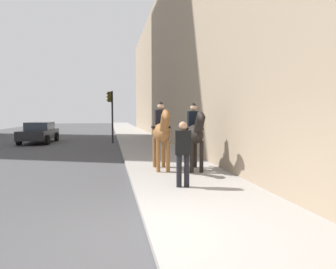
% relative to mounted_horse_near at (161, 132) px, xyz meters
% --- Properties ---
extents(sidewalk_slab, '(120.00, 3.23, 0.12)m').
position_rel_mounted_horse_near_xyz_m(sidewalk_slab, '(-5.15, -0.49, -1.36)').
color(sidewalk_slab, gray).
rests_on(sidewalk_slab, ground).
extents(mounted_horse_near, '(2.15, 0.61, 2.32)m').
position_rel_mounted_horse_near_xyz_m(mounted_horse_near, '(0.00, 0.00, 0.00)').
color(mounted_horse_near, brown).
rests_on(mounted_horse_near, sidewalk_slab).
extents(mounted_horse_far, '(2.15, 0.65, 2.28)m').
position_rel_mounted_horse_near_xyz_m(mounted_horse_far, '(-0.32, -1.06, -0.04)').
color(mounted_horse_far, black).
rests_on(mounted_horse_far, sidewalk_slab).
extents(pedestrian_greeting, '(0.32, 0.44, 1.70)m').
position_rel_mounted_horse_near_xyz_m(pedestrian_greeting, '(-2.44, -0.14, -0.33)').
color(pedestrian_greeting, black).
rests_on(pedestrian_greeting, sidewalk_slab).
extents(car_near_lane, '(4.46, 2.10, 1.44)m').
position_rel_mounted_horse_near_xyz_m(car_near_lane, '(11.88, 6.49, -0.67)').
color(car_near_lane, black).
rests_on(car_near_lane, ground).
extents(traffic_light_near_curb, '(0.20, 0.44, 3.57)m').
position_rel_mounted_horse_near_xyz_m(traffic_light_near_curb, '(10.81, 1.60, 0.99)').
color(traffic_light_near_curb, black).
rests_on(traffic_light_near_curb, ground).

